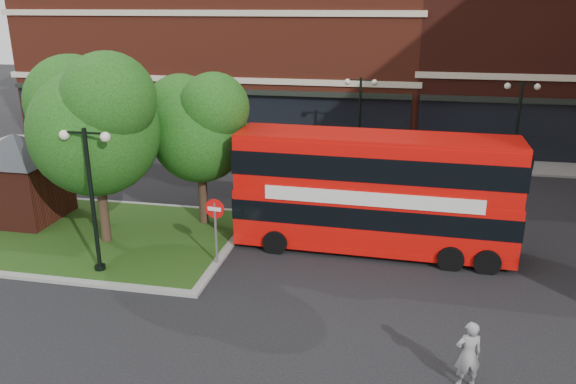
% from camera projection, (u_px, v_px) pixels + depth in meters
% --- Properties ---
extents(ground, '(120.00, 120.00, 0.00)m').
position_uv_depth(ground, '(257.00, 292.00, 17.78)').
color(ground, black).
rests_on(ground, ground).
extents(pavement_far, '(44.00, 3.00, 0.12)m').
position_uv_depth(pavement_far, '(326.00, 157.00, 33.09)').
color(pavement_far, slate).
rests_on(pavement_far, ground).
extents(terrace_far_left, '(26.00, 12.00, 14.00)m').
position_uv_depth(terrace_far_left, '(229.00, 28.00, 39.33)').
color(terrace_far_left, maroon).
rests_on(terrace_far_left, ground).
extents(terrace_far_right, '(18.00, 12.00, 16.00)m').
position_uv_depth(terrace_far_right, '(568.00, 15.00, 34.91)').
color(terrace_far_right, '#471911').
rests_on(terrace_far_right, ground).
extents(traffic_island, '(12.60, 7.60, 0.15)m').
position_uv_depth(traffic_island, '(78.00, 234.00, 22.04)').
color(traffic_island, gray).
rests_on(traffic_island, ground).
extents(kiosk, '(6.51, 6.51, 3.60)m').
position_uv_depth(kiosk, '(18.00, 168.00, 22.81)').
color(kiosk, '#471911').
rests_on(kiosk, traffic_island).
extents(tree_island_west, '(5.40, 4.71, 7.21)m').
position_uv_depth(tree_island_west, '(92.00, 119.00, 19.87)').
color(tree_island_west, '#2D2116').
rests_on(tree_island_west, ground).
extents(tree_island_east, '(4.46, 3.90, 6.29)m').
position_uv_depth(tree_island_east, '(198.00, 123.00, 21.80)').
color(tree_island_east, '#2D2116').
rests_on(tree_island_east, ground).
extents(lamp_island, '(1.72, 0.36, 5.00)m').
position_uv_depth(lamp_island, '(92.00, 194.00, 18.09)').
color(lamp_island, black).
rests_on(lamp_island, ground).
extents(lamp_far_left, '(1.72, 0.36, 5.00)m').
position_uv_depth(lamp_far_left, '(359.00, 118.00, 29.98)').
color(lamp_far_left, black).
rests_on(lamp_far_left, ground).
extents(lamp_far_right, '(1.72, 0.36, 5.00)m').
position_uv_depth(lamp_far_right, '(517.00, 124.00, 28.48)').
color(lamp_far_right, black).
rests_on(lamp_far_right, ground).
extents(bus, '(10.00, 2.54, 3.80)m').
position_uv_depth(bus, '(374.00, 185.00, 20.08)').
color(bus, red).
rests_on(bus, ground).
extents(woman, '(0.72, 0.56, 1.74)m').
position_uv_depth(woman, '(468.00, 355.00, 13.13)').
color(woman, gray).
rests_on(woman, ground).
extents(car_silver, '(4.39, 2.02, 1.46)m').
position_uv_depth(car_silver, '(259.00, 145.00, 33.15)').
color(car_silver, silver).
rests_on(car_silver, ground).
extents(car_white, '(4.87, 2.25, 1.55)m').
position_uv_depth(car_white, '(405.00, 151.00, 31.56)').
color(car_white, silver).
rests_on(car_white, ground).
extents(no_entry_sign, '(0.68, 0.13, 2.47)m').
position_uv_depth(no_entry_sign, '(215.00, 219.00, 18.95)').
color(no_entry_sign, slate).
rests_on(no_entry_sign, ground).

